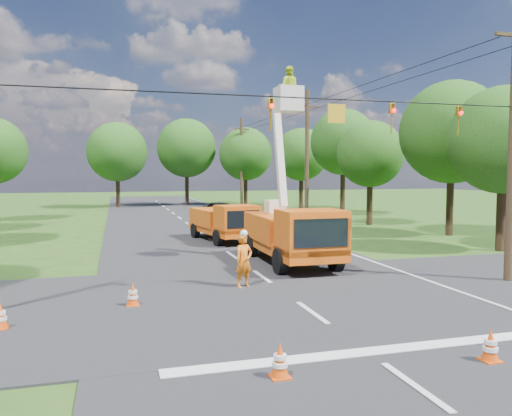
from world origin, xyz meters
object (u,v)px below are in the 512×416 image
object	(u,v)px
pole_right_mid	(307,157)
traffic_cone_2	(270,244)
traffic_cone_4	(0,316)
distant_car	(222,211)
tree_right_b	(452,133)
tree_right_c	(370,154)
bucket_truck	(292,223)
tree_far_a	(117,152)
traffic_cone_6	(266,231)
pole_right_far	(241,162)
tree_far_b	(187,148)
traffic_cone_1	(490,346)
ground_worker	(244,261)
second_truck	(224,222)
tree_far_c	(246,154)
traffic_cone_0	(280,361)
tree_right_a	(503,140)
traffic_cone_3	(133,295)
tree_right_d	(343,142)
tree_right_e	(301,155)

from	to	relation	value
pole_right_mid	traffic_cone_2	bearing A→B (deg)	-119.92
traffic_cone_4	distant_car	bearing A→B (deg)	66.88
tree_right_b	traffic_cone_2	bearing A→B (deg)	-167.23
traffic_cone_4	tree_right_c	distance (m)	29.77
bucket_truck	tree_far_a	bearing A→B (deg)	100.54
traffic_cone_4	tree_right_c	world-z (taller)	tree_right_c
traffic_cone_2	traffic_cone_6	bearing A→B (deg)	74.94
pole_right_mid	pole_right_far	world-z (taller)	same
traffic_cone_6	tree_far_b	bearing A→B (deg)	91.25
pole_right_mid	traffic_cone_6	bearing A→B (deg)	-130.98
traffic_cone_4	pole_right_far	xyz separation A→B (m)	(16.62, 41.17, 4.75)
traffic_cone_1	pole_right_mid	distance (m)	27.48
bucket_truck	ground_worker	size ratio (longest dim) A/B	4.58
traffic_cone_4	traffic_cone_6	world-z (taller)	same
second_truck	distant_car	distance (m)	12.22
bucket_truck	tree_far_c	distance (m)	37.71
second_truck	traffic_cone_1	world-z (taller)	second_truck
traffic_cone_1	tree_far_c	xyz separation A→B (m)	(7.26, 48.33, 5.70)
distant_car	traffic_cone_0	world-z (taller)	distant_car
pole_right_far	tree_right_c	xyz separation A→B (m)	(4.70, -21.00, 0.21)
second_truck	tree_right_a	world-z (taller)	tree_right_a
traffic_cone_3	traffic_cone_4	bearing A→B (deg)	-157.85
tree_right_d	tree_right_e	world-z (taller)	tree_right_d
pole_right_mid	tree_right_e	distance (m)	15.92
tree_right_d	tree_far_c	world-z (taller)	tree_right_d
traffic_cone_3	tree_right_c	world-z (taller)	tree_right_c
tree_right_e	tree_far_a	distance (m)	20.43
second_truck	tree_right_b	xyz separation A→B (m)	(14.30, -1.05, 5.30)
tree_far_a	tree_far_b	distance (m)	8.27
traffic_cone_4	pole_right_far	world-z (taller)	pole_right_far
second_truck	traffic_cone_6	xyz separation A→B (m)	(2.96, 1.38, -0.78)
pole_right_mid	tree_far_c	bearing A→B (deg)	87.40
second_truck	tree_right_e	distance (m)	25.98
ground_worker	tree_far_c	size ratio (longest dim) A/B	0.20
pole_right_mid	tree_far_c	xyz separation A→B (m)	(1.00, 22.00, 0.96)
pole_right_far	tree_right_a	size ratio (longest dim) A/B	1.21
traffic_cone_0	pole_right_mid	distance (m)	28.48
ground_worker	tree_right_c	size ratio (longest dim) A/B	0.24
pole_right_far	tree_right_b	distance (m)	28.78
distant_car	traffic_cone_4	size ratio (longest dim) A/B	6.49
distant_car	traffic_cone_6	distance (m)	10.62
tree_right_a	tree_right_e	size ratio (longest dim) A/B	0.96
tree_right_c	tree_right_d	bearing A→B (deg)	78.69
pole_right_mid	tree_right_c	distance (m)	4.81
tree_right_b	tree_far_c	bearing A→B (deg)	100.39
tree_right_e	tree_far_c	size ratio (longest dim) A/B	0.94
pole_right_mid	tree_right_a	size ratio (longest dim) A/B	1.21
traffic_cone_3	second_truck	bearing A→B (deg)	66.79
ground_worker	tree_far_a	bearing A→B (deg)	73.28
second_truck	tree_far_c	bearing A→B (deg)	62.72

